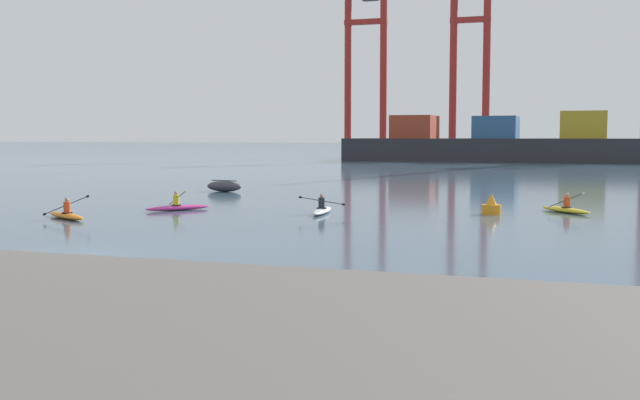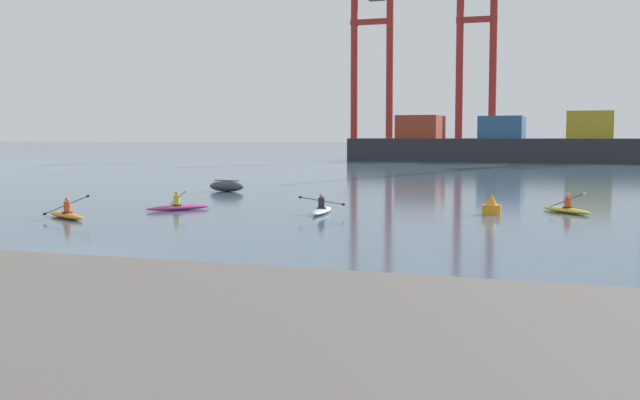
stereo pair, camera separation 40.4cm
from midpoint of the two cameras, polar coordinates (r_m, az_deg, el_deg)
ground_plane at (r=24.48m, az=-17.86°, el=-4.11°), size 800.00×800.00×0.00m
container_barge at (r=115.13m, az=13.43°, el=4.01°), size 43.41×11.62×7.11m
gantry_crane_west at (r=134.34m, az=3.86°, el=11.17°), size 7.50×19.13×39.60m
gantry_crane_west_mid at (r=128.86m, az=11.53°, el=10.86°), size 6.54×16.48×35.58m
capsized_dinghy at (r=51.47m, az=-6.68°, el=1.01°), size 2.73×1.45×0.76m
channel_buoy at (r=37.17m, az=12.85°, el=-0.49°), size 0.90×0.90×1.00m
kayak_white at (r=36.61m, az=0.45°, el=-0.74°), size 2.26×3.45×0.95m
kayak_yellow at (r=38.84m, az=18.00°, el=-0.66°), size 2.65×2.99×0.98m
kayak_magenta at (r=38.85m, az=-10.11°, el=-0.49°), size 2.56×3.05×1.08m
kayak_orange at (r=36.22m, az=-17.89°, el=-1.03°), size 3.23×2.25×1.03m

